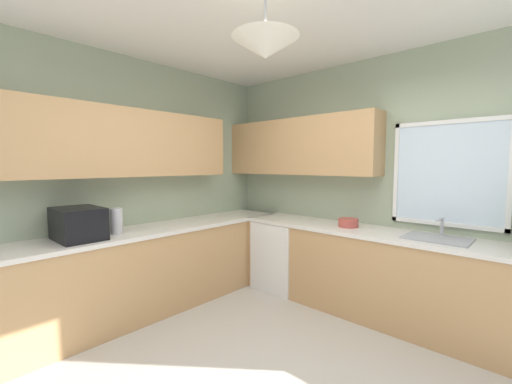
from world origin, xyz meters
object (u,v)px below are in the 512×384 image
at_px(dishwasher, 283,254).
at_px(sink_assembly, 437,238).
at_px(microwave, 78,224).
at_px(bowl, 348,223).
at_px(kettle, 116,221).

height_order(dishwasher, sink_assembly, sink_assembly).
bearing_deg(microwave, bowl, 55.32).
bearing_deg(dishwasher, kettle, -109.13).
distance_m(sink_assembly, bowl, 0.87).
bearing_deg(microwave, sink_assembly, 42.75).
relative_size(dishwasher, bowl, 3.99).
xyz_separation_m(microwave, sink_assembly, (2.40, 2.22, -0.13)).
bearing_deg(kettle, dishwasher, 70.87).
relative_size(microwave, kettle, 1.89).
xyz_separation_m(sink_assembly, bowl, (-0.87, -0.01, 0.03)).
bearing_deg(dishwasher, microwave, -106.83).
xyz_separation_m(microwave, bowl, (1.53, 2.21, -0.10)).
relative_size(dishwasher, kettle, 3.35).
distance_m(dishwasher, kettle, 2.04).
relative_size(microwave, sink_assembly, 0.90).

